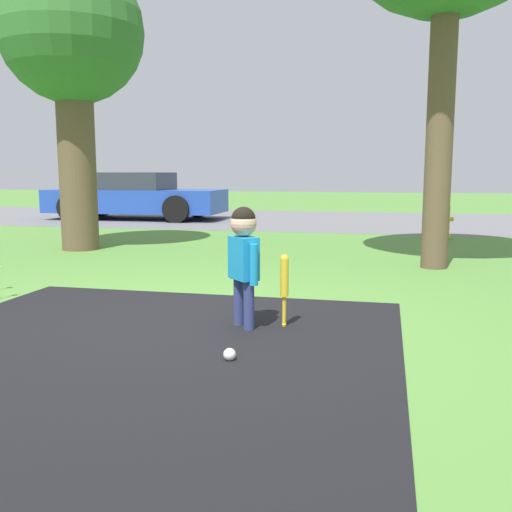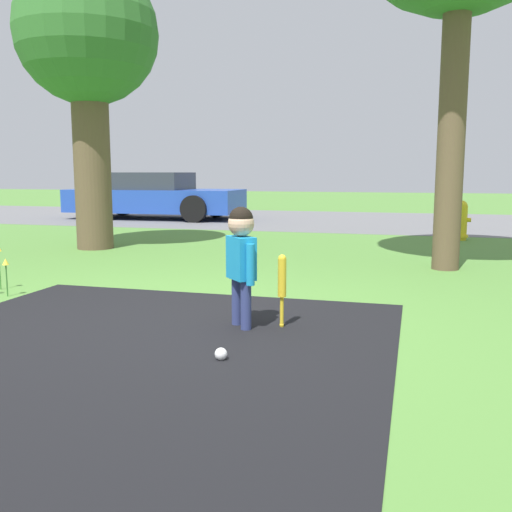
% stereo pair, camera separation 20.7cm
% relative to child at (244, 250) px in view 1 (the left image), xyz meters
% --- Properties ---
extents(ground_plane, '(60.00, 60.00, 0.00)m').
position_rel_child_xyz_m(ground_plane, '(-0.57, 0.03, -0.58)').
color(ground_plane, '#518438').
extents(street_strip, '(40.00, 6.00, 0.01)m').
position_rel_child_xyz_m(street_strip, '(-0.57, 9.74, -0.57)').
color(street_strip, slate).
rests_on(street_strip, ground).
extents(child, '(0.26, 0.28, 0.89)m').
position_rel_child_xyz_m(child, '(0.00, 0.00, 0.00)').
color(child, navy).
rests_on(child, ground).
extents(baseball_bat, '(0.06, 0.06, 0.54)m').
position_rel_child_xyz_m(baseball_bat, '(0.29, 0.08, -0.23)').
color(baseball_bat, yellow).
rests_on(baseball_bat, ground).
extents(sports_ball, '(0.08, 0.08, 0.08)m').
position_rel_child_xyz_m(sports_ball, '(0.10, -0.75, -0.54)').
color(sports_ball, white).
rests_on(sports_ball, ground).
extents(fire_hydrant, '(0.29, 0.26, 0.67)m').
position_rel_child_xyz_m(fire_hydrant, '(1.95, 6.26, -0.25)').
color(fire_hydrant, yellow).
rests_on(fire_hydrant, ground).
extents(parked_car, '(4.28, 1.91, 1.13)m').
position_rel_child_xyz_m(parked_car, '(-5.04, 9.04, -0.03)').
color(parked_car, '#2347AD').
rests_on(parked_car, ground).
extents(tree_near_driveway, '(2.04, 2.04, 4.13)m').
position_rel_child_xyz_m(tree_near_driveway, '(-3.42, 3.65, 2.39)').
color(tree_near_driveway, brown).
rests_on(tree_near_driveway, ground).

